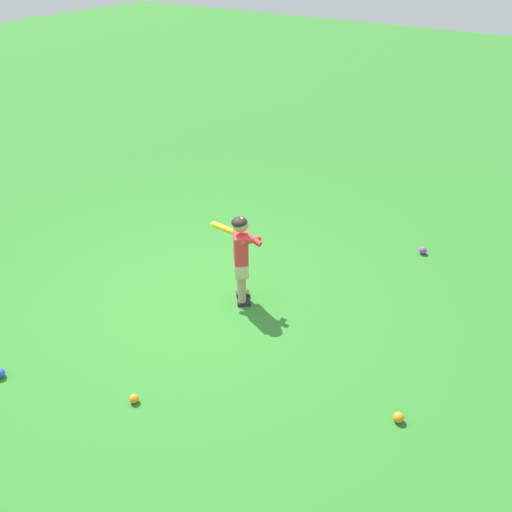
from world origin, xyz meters
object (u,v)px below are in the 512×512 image
object	(u,v)px
play_ball_midfield	(134,399)
play_ball_behind_batter	(0,373)
play_ball_far_left	(399,417)
play_ball_center_lawn	(423,250)
child_batter	(241,252)

from	to	relation	value
play_ball_midfield	play_ball_behind_batter	bearing A→B (deg)	-159.60
play_ball_midfield	play_ball_far_left	bearing A→B (deg)	28.41
play_ball_behind_batter	play_ball_far_left	bearing A→B (deg)	25.45
play_ball_far_left	play_ball_behind_batter	distance (m)	3.76
play_ball_midfield	play_ball_far_left	size ratio (longest dim) A/B	0.90
play_ball_center_lawn	play_ball_far_left	bearing A→B (deg)	-74.56
child_batter	play_ball_far_left	bearing A→B (deg)	-18.12
child_batter	play_ball_behind_batter	world-z (taller)	child_batter
play_ball_midfield	play_ball_center_lawn	size ratio (longest dim) A/B	0.87
play_ball_center_lawn	play_ball_behind_batter	distance (m)	5.21
play_ball_far_left	play_ball_center_lawn	xyz separation A→B (m)	(-0.80, 2.90, 0.00)
play_ball_center_lawn	play_ball_behind_batter	world-z (taller)	play_ball_center_lawn
child_batter	play_ball_behind_batter	distance (m)	2.69
child_batter	play_ball_midfield	bearing A→B (deg)	-86.77
play_ball_center_lawn	child_batter	bearing A→B (deg)	-122.57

